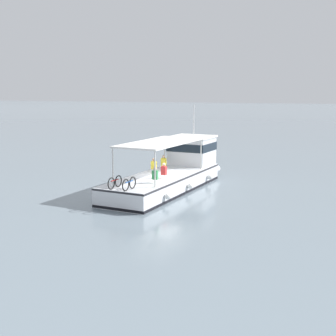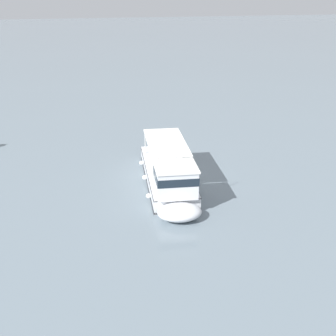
{
  "view_description": "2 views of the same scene",
  "coord_description": "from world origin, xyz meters",
  "views": [
    {
      "loc": [
        25.73,
        10.38,
        6.33
      ],
      "look_at": [
        -1.01,
        0.22,
        1.4
      ],
      "focal_mm": 48.5,
      "sensor_mm": 36.0,
      "label": 1
    },
    {
      "loc": [
        -31.29,
        7.52,
        14.25
      ],
      "look_at": [
        -1.01,
        0.22,
        1.4
      ],
      "focal_mm": 47.03,
      "sensor_mm": 36.0,
      "label": 2
    }
  ],
  "objects": [
    {
      "name": "ferry_main",
      "position": [
        -2.02,
        0.33,
        1.02
      ],
      "size": [
        13.01,
        4.45,
        5.32
      ],
      "color": "silver",
      "rests_on": "ground"
    },
    {
      "name": "ground_plane",
      "position": [
        0.0,
        0.0,
        0.0
      ],
      "size": [
        400.0,
        400.0,
        0.0
      ],
      "primitive_type": "plane",
      "color": "slate"
    }
  ]
}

